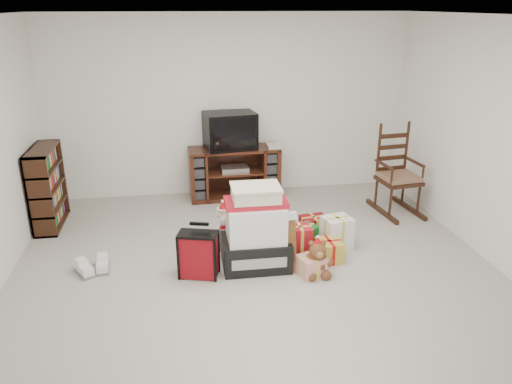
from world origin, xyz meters
TOP-DOWN VIEW (x-y plane):
  - room at (0.00, 0.00)m, footprint 5.01×5.01m
  - tv_stand at (0.03, 2.25)m, footprint 1.27×0.48m
  - bookshelf at (-2.33, 1.64)m, footprint 0.27×0.81m
  - rocking_chair at (2.08, 1.42)m, footprint 0.58×0.85m
  - gift_pile at (0.02, 0.21)m, footprint 0.70×0.51m
  - red_suitcase at (-0.58, 0.08)m, footprint 0.41×0.28m
  - stocking at (0.29, 0.07)m, footprint 0.31×0.17m
  - teddy_bear at (0.59, -0.08)m, footprint 0.26×0.23m
  - santa_figurine at (0.24, 0.61)m, footprint 0.27×0.26m
  - mrs_claus_figurine at (-0.28, 0.61)m, footprint 0.29×0.27m
  - sneaker_pair at (-1.65, 0.34)m, footprint 0.38×0.31m
  - gift_cluster at (0.72, 0.41)m, footprint 0.83×1.16m
  - crt_television at (-0.02, 2.26)m, footprint 0.74×0.58m

SIDE VIEW (x-z plane):
  - sneaker_pair at x=-1.65m, z-range 0.00..0.10m
  - gift_cluster at x=0.72m, z-range 0.00..0.28m
  - teddy_bear at x=0.59m, z-range -0.02..0.36m
  - santa_figurine at x=0.24m, z-range -0.06..0.49m
  - mrs_claus_figurine at x=-0.28m, z-range -0.07..0.52m
  - red_suitcase at x=-0.58m, z-range -0.04..0.53m
  - stocking at x=0.29m, z-range 0.00..0.64m
  - tv_stand at x=0.03m, z-range 0.00..0.72m
  - gift_pile at x=0.02m, z-range -0.05..0.82m
  - rocking_chair at x=2.08m, z-range -0.19..1.02m
  - bookshelf at x=-2.33m, z-range -0.02..0.97m
  - crt_television at x=-0.02m, z-range 0.72..1.22m
  - room at x=0.00m, z-range -0.01..2.51m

